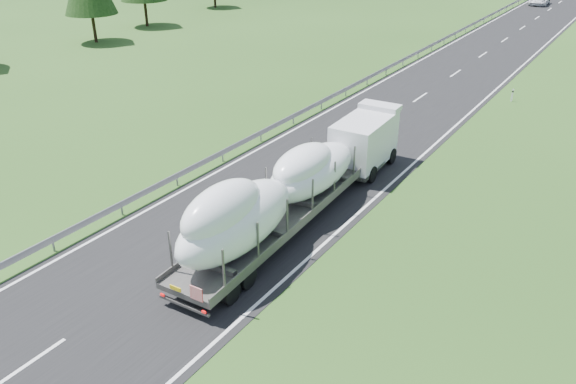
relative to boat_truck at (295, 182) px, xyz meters
The scene contains 3 objects.
ground 5.24m from the boat_truck, 119.71° to the right, with size 400.00×400.00×0.00m, color #254717.
boat_truck is the anchor object (origin of this frame).
distant_van 80.96m from the boat_truck, 93.36° to the left, with size 2.68×5.81×1.61m, color silver.
Camera 1 is at (15.18, -16.15, 13.76)m, focal length 35.00 mm.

